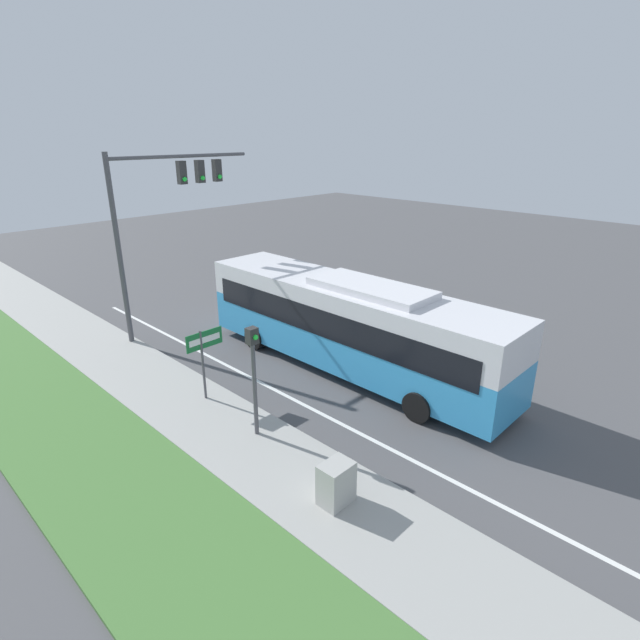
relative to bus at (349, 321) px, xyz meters
name	(u,v)px	position (x,y,z in m)	size (l,w,h in m)	color
ground_plane	(415,384)	(0.70, -2.39, -1.83)	(80.00, 80.00, 0.00)	#4C4C4F
sidewalk	(277,464)	(-5.50, -2.39, -1.77)	(2.80, 80.00, 0.12)	#9E9E99
grass_verge	(164,532)	(-8.70, -2.39, -1.78)	(3.60, 80.00, 0.10)	#477538
lane_divider_near	(344,425)	(-2.90, -2.39, -1.82)	(0.14, 30.00, 0.01)	silver
bus	(349,321)	(0.00, 0.00, 0.00)	(2.73, 12.15, 3.35)	#3393D1
signal_gantry	(163,204)	(-2.33, 7.76, 3.53)	(6.23, 0.41, 7.35)	#4C4C51
pedestrian_signal	(254,365)	(-5.03, -1.01, 0.39)	(0.28, 0.34, 3.28)	#4C4C51
street_sign	(204,351)	(-4.82, 1.70, -0.11)	(1.27, 0.08, 2.40)	#4C4C51
utility_cabinet	(336,483)	(-5.54, -4.45, -1.20)	(0.76, 0.57, 1.02)	#A8A8A3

